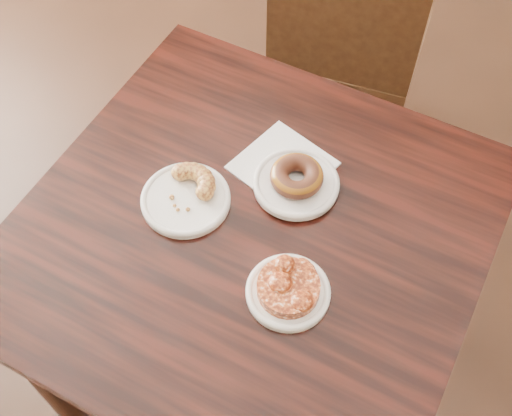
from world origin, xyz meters
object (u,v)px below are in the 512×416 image
Objects in this scene: cafe_table at (252,312)px; cruller_fragment at (185,193)px; glazed_donut at (297,176)px; chair_far at (352,40)px; apple_fritter at (289,286)px.

cruller_fragment reaches higher than cafe_table.
cafe_table is 8.12× the size of glazed_donut.
apple_fritter is (0.35, -0.95, 0.33)m from chair_far.
glazed_donut reaches higher than cafe_table.
cruller_fragment is (-0.27, 0.06, -0.00)m from apple_fritter.
chair_far reaches higher than glazed_donut.
glazed_donut reaches higher than cruller_fragment.
glazed_donut is 0.23m from apple_fritter.
apple_fritter is 0.27m from cruller_fragment.
apple_fritter reaches higher than cruller_fragment.
glazed_donut is 0.70× the size of apple_fritter.
glazed_donut reaches higher than apple_fritter.
cruller_fragment is (0.09, -0.89, 0.33)m from chair_far.
cafe_table is 0.43m from glazed_donut.
chair_far reaches higher than cafe_table.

